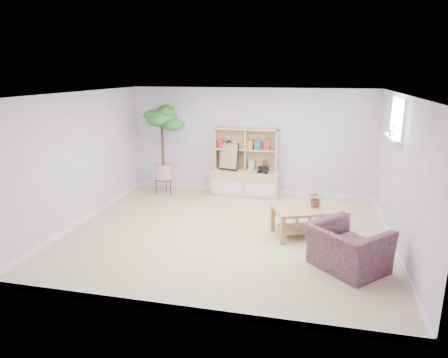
% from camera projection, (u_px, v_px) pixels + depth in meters
% --- Properties ---
extents(floor, '(5.50, 5.00, 0.01)m').
position_uv_depth(floor, '(227.00, 232.00, 7.05)').
color(floor, '#C7B886').
rests_on(floor, ground).
extents(ceiling, '(5.50, 5.00, 0.01)m').
position_uv_depth(ceiling, '(227.00, 94.00, 6.42)').
color(ceiling, white).
rests_on(ceiling, walls).
extents(walls, '(5.51, 5.01, 2.40)m').
position_uv_depth(walls, '(227.00, 166.00, 6.73)').
color(walls, silver).
rests_on(walls, floor).
extents(baseboard, '(5.50, 5.00, 0.10)m').
position_uv_depth(baseboard, '(227.00, 230.00, 7.03)').
color(baseboard, white).
rests_on(baseboard, floor).
extents(window, '(0.10, 0.98, 0.68)m').
position_uv_depth(window, '(398.00, 119.00, 6.50)').
color(window, white).
rests_on(window, walls).
extents(window_sill, '(0.14, 1.00, 0.04)m').
position_uv_depth(window_sill, '(392.00, 138.00, 6.60)').
color(window_sill, white).
rests_on(window_sill, walls).
extents(storage_unit, '(1.52, 0.51, 1.52)m').
position_uv_depth(storage_unit, '(245.00, 163.00, 8.97)').
color(storage_unit, '#DBAF7A').
rests_on(storage_unit, floor).
extents(poster, '(0.47, 0.20, 0.64)m').
position_uv_depth(poster, '(229.00, 156.00, 8.99)').
color(poster, yellow).
rests_on(poster, storage_unit).
extents(toy_truck, '(0.33, 0.24, 0.16)m').
position_uv_depth(toy_truck, '(263.00, 169.00, 8.82)').
color(toy_truck, black).
rests_on(toy_truck, storage_unit).
extents(coffee_table, '(1.35, 1.06, 0.49)m').
position_uv_depth(coffee_table, '(309.00, 222.00, 6.87)').
color(coffee_table, '#AD874A').
rests_on(coffee_table, floor).
extents(table_plant, '(0.28, 0.24, 0.30)m').
position_uv_depth(table_plant, '(316.00, 199.00, 6.84)').
color(table_plant, '#236B25').
rests_on(table_plant, coffee_table).
extents(floor_tree, '(0.98, 0.98, 2.04)m').
position_uv_depth(floor_tree, '(163.00, 151.00, 8.99)').
color(floor_tree, '#24611D').
rests_on(floor_tree, floor).
extents(armchair, '(1.33, 1.32, 0.74)m').
position_uv_depth(armchair, '(347.00, 245.00, 5.65)').
color(armchair, '#1A2145').
rests_on(armchair, floor).
extents(sill_plant, '(0.14, 0.12, 0.23)m').
position_uv_depth(sill_plant, '(393.00, 129.00, 6.62)').
color(sill_plant, '#24611D').
rests_on(sill_plant, window_sill).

